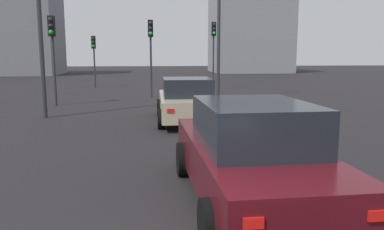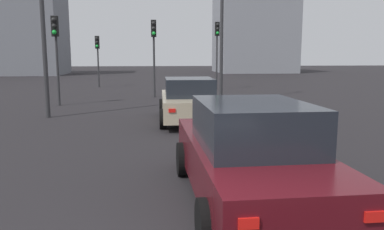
{
  "view_description": "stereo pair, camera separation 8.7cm",
  "coord_description": "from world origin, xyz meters",
  "px_view_note": "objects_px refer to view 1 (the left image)",
  "views": [
    {
      "loc": [
        -3.24,
        -0.1,
        2.29
      ],
      "look_at": [
        3.88,
        -0.93,
        1.16
      ],
      "focal_mm": 35.63,
      "sensor_mm": 36.0,
      "label": 1
    },
    {
      "loc": [
        -3.25,
        -0.19,
        2.29
      ],
      "look_at": [
        3.88,
        -0.93,
        1.16
      ],
      "focal_mm": 35.63,
      "sensor_mm": 36.0,
      "label": 2
    }
  ],
  "objects_px": {
    "traffic_light_near_left": "(151,42)",
    "traffic_light_far_left": "(94,50)",
    "traffic_light_far_right": "(52,42)",
    "street_lamp_far": "(39,4)",
    "traffic_light_near_right": "(214,42)",
    "car_beige_left_lead": "(187,100)",
    "car_maroon_left_second": "(250,155)"
  },
  "relations": [
    {
      "from": "traffic_light_near_left",
      "to": "traffic_light_far_left",
      "type": "xyz_separation_m",
      "value": [
        7.18,
        4.0,
        -0.35
      ]
    },
    {
      "from": "traffic_light_near_left",
      "to": "traffic_light_far_left",
      "type": "height_order",
      "value": "traffic_light_near_left"
    },
    {
      "from": "traffic_light_far_right",
      "to": "street_lamp_far",
      "type": "height_order",
      "value": "street_lamp_far"
    },
    {
      "from": "traffic_light_near_right",
      "to": "traffic_light_far_right",
      "type": "bearing_deg",
      "value": -51.04
    },
    {
      "from": "car_beige_left_lead",
      "to": "traffic_light_near_right",
      "type": "xyz_separation_m",
      "value": [
        12.23,
        -3.06,
        2.46
      ]
    },
    {
      "from": "traffic_light_near_left",
      "to": "street_lamp_far",
      "type": "distance_m",
      "value": 7.81
    },
    {
      "from": "street_lamp_far",
      "to": "car_beige_left_lead",
      "type": "bearing_deg",
      "value": -104.92
    },
    {
      "from": "car_maroon_left_second",
      "to": "car_beige_left_lead",
      "type": "bearing_deg",
      "value": 0.58
    },
    {
      "from": "car_beige_left_lead",
      "to": "traffic_light_far_right",
      "type": "xyz_separation_m",
      "value": [
        4.79,
        5.53,
        2.16
      ]
    },
    {
      "from": "car_beige_left_lead",
      "to": "traffic_light_near_right",
      "type": "height_order",
      "value": "traffic_light_near_right"
    },
    {
      "from": "traffic_light_near_right",
      "to": "traffic_light_far_left",
      "type": "bearing_deg",
      "value": -111.65
    },
    {
      "from": "traffic_light_near_left",
      "to": "traffic_light_far_right",
      "type": "xyz_separation_m",
      "value": [
        -3.2,
        4.4,
        -0.1
      ]
    },
    {
      "from": "car_beige_left_lead",
      "to": "traffic_light_far_right",
      "type": "distance_m",
      "value": 7.63
    },
    {
      "from": "traffic_light_near_left",
      "to": "traffic_light_far_left",
      "type": "bearing_deg",
      "value": -151.96
    },
    {
      "from": "traffic_light_near_left",
      "to": "traffic_light_far_left",
      "type": "relative_size",
      "value": 1.14
    },
    {
      "from": "car_beige_left_lead",
      "to": "street_lamp_far",
      "type": "height_order",
      "value": "street_lamp_far"
    },
    {
      "from": "car_beige_left_lead",
      "to": "traffic_light_far_right",
      "type": "height_order",
      "value": "traffic_light_far_right"
    },
    {
      "from": "traffic_light_far_left",
      "to": "traffic_light_far_right",
      "type": "distance_m",
      "value": 10.39
    },
    {
      "from": "traffic_light_near_right",
      "to": "traffic_light_far_right",
      "type": "height_order",
      "value": "traffic_light_near_right"
    },
    {
      "from": "car_maroon_left_second",
      "to": "traffic_light_near_right",
      "type": "height_order",
      "value": "traffic_light_near_right"
    },
    {
      "from": "traffic_light_near_left",
      "to": "traffic_light_far_right",
      "type": "height_order",
      "value": "traffic_light_near_left"
    },
    {
      "from": "traffic_light_far_left",
      "to": "street_lamp_far",
      "type": "relative_size",
      "value": 0.53
    },
    {
      "from": "car_maroon_left_second",
      "to": "traffic_light_far_right",
      "type": "bearing_deg",
      "value": 24.0
    },
    {
      "from": "traffic_light_near_right",
      "to": "traffic_light_far_right",
      "type": "distance_m",
      "value": 11.37
    },
    {
      "from": "traffic_light_far_right",
      "to": "car_maroon_left_second",
      "type": "bearing_deg",
      "value": 31.18
    },
    {
      "from": "traffic_light_far_left",
      "to": "car_beige_left_lead",
      "type": "bearing_deg",
      "value": 25.33
    },
    {
      "from": "traffic_light_near_right",
      "to": "car_maroon_left_second",
      "type": "bearing_deg",
      "value": -10.16
    },
    {
      "from": "car_beige_left_lead",
      "to": "street_lamp_far",
      "type": "bearing_deg",
      "value": 76.1
    },
    {
      "from": "car_maroon_left_second",
      "to": "traffic_light_near_right",
      "type": "distance_m",
      "value": 20.11
    },
    {
      "from": "traffic_light_far_left",
      "to": "traffic_light_far_right",
      "type": "bearing_deg",
      "value": 4.43
    },
    {
      "from": "car_beige_left_lead",
      "to": "street_lamp_far",
      "type": "relative_size",
      "value": 0.65
    },
    {
      "from": "car_maroon_left_second",
      "to": "traffic_light_far_right",
      "type": "relative_size",
      "value": 1.17
    }
  ]
}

